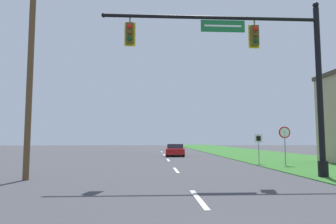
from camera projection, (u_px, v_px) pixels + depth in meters
grass_verge_right at (259, 154)px, 33.09m from camera, size 10.00×110.00×0.04m
road_center_line at (168, 160)px, 24.56m from camera, size 0.16×34.80×0.01m
signal_mast at (266, 67)px, 13.81m from camera, size 10.31×0.47×8.19m
car_ahead at (175, 150)px, 30.72m from camera, size 2.14×4.39×1.19m
stop_sign at (285, 137)px, 19.46m from camera, size 0.76×0.07×2.50m
route_sign_post at (259, 142)px, 20.64m from camera, size 0.55×0.06×2.03m
utility_pole_near at (31, 59)px, 13.12m from camera, size 1.80×0.26×10.16m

